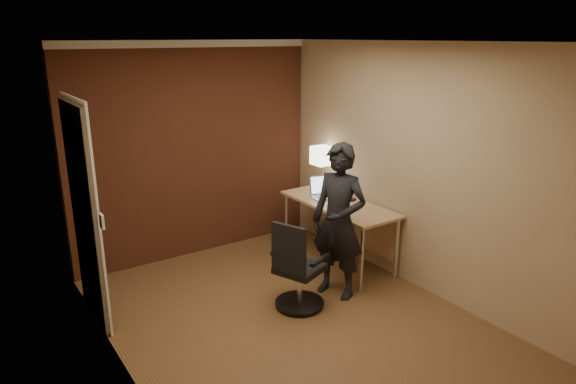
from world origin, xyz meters
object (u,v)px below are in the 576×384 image
object	(u,v)px
mouse	(337,205)
laptop	(325,191)
wallet	(350,199)
desk_lamp	(322,156)
desk	(343,212)
person	(339,222)
office_chair	(297,272)

from	to	relation	value
mouse	laptop	bearing A→B (deg)	75.55
wallet	desk_lamp	bearing A→B (deg)	89.94
desk	desk_lamp	size ratio (longest dim) A/B	2.80
desk	person	xyz separation A→B (m)	(-0.56, -0.59, 0.18)
desk	office_chair	world-z (taller)	office_chair
laptop	office_chair	xyz separation A→B (m)	(-1.04, -0.91, -0.40)
wallet	mouse	bearing A→B (deg)	-161.49
mouse	office_chair	xyz separation A→B (m)	(-0.91, -0.52, -0.36)
laptop	mouse	xyz separation A→B (m)	(-0.13, -0.39, -0.05)
laptop	mouse	world-z (taller)	laptop
mouse	office_chair	size ratio (longest dim) A/B	0.11
wallet	person	distance (m)	0.89
office_chair	person	size ratio (longest dim) A/B	0.56
desk_lamp	wallet	distance (m)	0.68
desk_lamp	person	world-z (taller)	person
wallet	office_chair	size ratio (longest dim) A/B	0.12
mouse	office_chair	world-z (taller)	office_chair
desk_lamp	person	bearing A→B (deg)	-120.33
laptop	office_chair	world-z (taller)	laptop
mouse	person	bearing A→B (deg)	-123.49
laptop	office_chair	distance (m)	1.44
desk_lamp	mouse	size ratio (longest dim) A/B	5.35
desk	mouse	distance (m)	0.25
mouse	person	xyz separation A→B (m)	(-0.39, -0.50, 0.04)
desk_lamp	mouse	xyz separation A→B (m)	(-0.27, -0.63, -0.40)
desk	mouse	world-z (taller)	mouse
laptop	person	xyz separation A→B (m)	(-0.52, -0.89, -0.01)
desk_lamp	laptop	xyz separation A→B (m)	(-0.14, -0.24, -0.35)
desk	person	world-z (taller)	person
desk_lamp	office_chair	xyz separation A→B (m)	(-1.18, -1.15, -0.76)
mouse	person	size ratio (longest dim) A/B	0.06
office_chair	desk	bearing A→B (deg)	29.50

